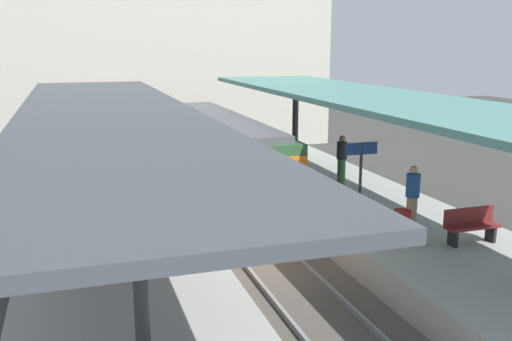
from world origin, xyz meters
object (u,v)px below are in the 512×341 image
(commuter_train, at_px, (214,161))
(platform_bench, at_px, (471,224))
(passenger_mid_platform, at_px, (412,196))
(passenger_near_bench, at_px, (342,159))
(litter_bin, at_px, (402,226))
(platform_sign, at_px, (361,164))

(commuter_train, relative_size, platform_bench, 7.41)
(commuter_train, distance_m, passenger_mid_platform, 7.61)
(commuter_train, bearing_deg, passenger_near_bench, -23.61)
(platform_bench, height_order, litter_bin, platform_bench)
(platform_bench, xyz_separation_m, passenger_near_bench, (-0.34, 6.33, 0.42))
(litter_bin, relative_size, passenger_mid_platform, 0.48)
(platform_bench, relative_size, platform_sign, 0.63)
(platform_bench, height_order, passenger_near_bench, passenger_near_bench)
(platform_sign, bearing_deg, passenger_mid_platform, -36.15)
(platform_sign, relative_size, litter_bin, 2.76)
(platform_sign, relative_size, passenger_near_bench, 1.30)
(litter_bin, height_order, passenger_near_bench, passenger_near_bench)
(platform_bench, distance_m, platform_sign, 3.12)
(platform_sign, bearing_deg, litter_bin, -80.87)
(commuter_train, relative_size, litter_bin, 12.97)
(platform_sign, xyz_separation_m, passenger_mid_platform, (1.10, -0.81, -0.75))
(commuter_train, xyz_separation_m, litter_bin, (2.84, -7.52, -0.33))
(platform_bench, xyz_separation_m, passenger_mid_platform, (-0.73, 1.44, 0.41))
(commuter_train, height_order, platform_sign, commuter_train)
(commuter_train, relative_size, passenger_mid_platform, 6.17)
(litter_bin, xyz_separation_m, passenger_near_bench, (1.22, 5.75, 0.49))
(platform_sign, bearing_deg, passenger_near_bench, 69.98)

